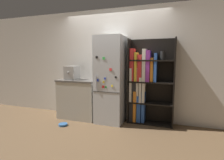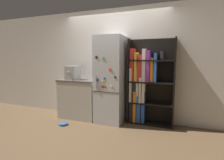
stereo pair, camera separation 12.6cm
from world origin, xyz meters
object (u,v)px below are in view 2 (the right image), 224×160
at_px(bookshelf, 145,84).
at_px(espresso_machine, 73,73).
at_px(pet_bowl, 63,124).
at_px(refrigerator, 111,80).

height_order(bookshelf, espresso_machine, bookshelf).
bearing_deg(pet_bowl, bookshelf, 24.86).
relative_size(bookshelf, espresso_machine, 4.93).
distance_m(refrigerator, espresso_machine, 0.99).
bearing_deg(bookshelf, pet_bowl, -155.14).
bearing_deg(refrigerator, pet_bowl, -146.69).
relative_size(refrigerator, bookshelf, 1.04).
bearing_deg(refrigerator, espresso_machine, -178.99).
xyz_separation_m(refrigerator, bookshelf, (0.74, 0.17, -0.07)).
bearing_deg(espresso_machine, refrigerator, 1.01).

